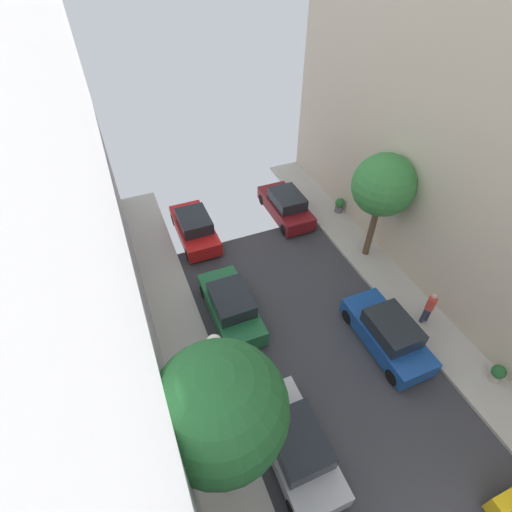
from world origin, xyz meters
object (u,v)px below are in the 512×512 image
potted_plant_3 (339,205)px  pedestrian (430,307)px  parked_car_right_4 (286,206)px  parked_car_left_4 (231,306)px  lamp_post (219,378)px  parked_car_left_5 (195,228)px  potted_plant_1 (178,391)px  parked_car_right_3 (388,333)px  street_tree_1 (383,186)px  street_tree_0 (220,410)px  parked_car_left_3 (296,445)px  potted_plant_0 (498,373)px

potted_plant_3 → pedestrian: bearing=-95.3°
parked_car_right_4 → parked_car_left_4: bearing=-133.1°
parked_car_left_4 → pedestrian: size_ratio=2.44×
lamp_post → pedestrian: bearing=7.3°
parked_car_right_4 → potted_plant_3: 3.14m
parked_car_left_5 → potted_plant_1: size_ratio=4.98×
parked_car_left_4 → potted_plant_1: parked_car_left_4 is taller
parked_car_right_3 → street_tree_1: (2.37, 4.89, 3.52)m
street_tree_1 → street_tree_0: bearing=-144.2°
parked_car_right_4 → pedestrian: pedestrian is taller
street_tree_1 → lamp_post: lamp_post is taller
parked_car_right_3 → parked_car_left_4: bearing=145.1°
potted_plant_1 → parked_car_left_4: bearing=43.4°
parked_car_left_5 → street_tree_0: bearing=-100.7°
street_tree_1 → potted_plant_1: 12.10m
street_tree_1 → potted_plant_3: bearing=80.6°
parked_car_left_3 → potted_plant_1: size_ratio=4.98×
potted_plant_0 → potted_plant_1: 11.91m
parked_car_right_4 → street_tree_0: street_tree_0 is taller
parked_car_right_3 → street_tree_0: size_ratio=0.65×
parked_car_left_5 → parked_car_right_3: (5.40, -9.57, 0.00)m
parked_car_left_3 → street_tree_0: 4.74m
parked_car_right_4 → street_tree_0: size_ratio=0.65×
parked_car_left_4 → pedestrian: bearing=-24.7°
parked_car_right_4 → lamp_post: (-7.30, -10.48, 3.10)m
potted_plant_3 → parked_car_left_5: bearing=173.0°
potted_plant_1 → parked_car_left_5: bearing=70.6°
parked_car_left_4 → potted_plant_1: (-3.06, -2.89, -0.08)m
potted_plant_0 → parked_car_right_4: bearing=102.7°
parked_car_left_4 → parked_car_left_5: size_ratio=1.00×
parked_car_left_3 → potted_plant_0: size_ratio=5.36×
parked_car_right_3 → lamp_post: bearing=-172.5°
pedestrian → lamp_post: lamp_post is taller
pedestrian → potted_plant_1: size_ratio=2.04×
parked_car_left_3 → pedestrian: bearing=19.5°
street_tree_0 → pedestrian: bearing=14.8°
street_tree_0 → potted_plant_3: bearing=45.6°
parked_car_left_5 → potted_plant_0: parked_car_left_5 is taller
pedestrian → street_tree_1: bearing=87.9°
street_tree_1 → potted_plant_1: street_tree_1 is taller
parked_car_left_3 → potted_plant_3: size_ratio=4.80×
parked_car_left_3 → street_tree_1: street_tree_1 is taller
parked_car_right_4 → pedestrian: bearing=-76.6°
parked_car_left_3 → parked_car_left_4: 6.19m
parked_car_right_3 → lamp_post: lamp_post is taller
parked_car_left_5 → lamp_post: 11.14m
parked_car_left_5 → potted_plant_3: size_ratio=4.80×
street_tree_0 → parked_car_right_3: bearing=17.0°
lamp_post → parked_car_right_3: bearing=7.5°
potted_plant_3 → lamp_post: lamp_post is taller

